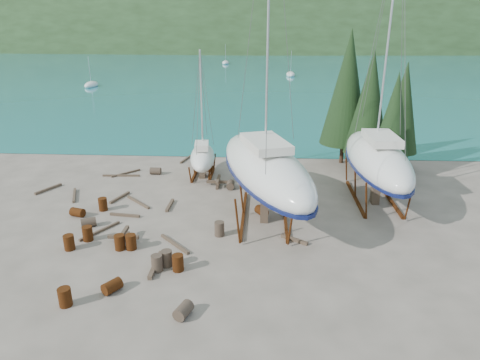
# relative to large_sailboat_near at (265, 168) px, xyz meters

# --- Properties ---
(ground) EXTENTS (600.00, 600.00, 0.00)m
(ground) POSITION_rel_large_sailboat_near_xyz_m (-4.10, -2.20, -3.36)
(ground) COLOR #5F554B
(ground) RESTS_ON ground
(bay_water) EXTENTS (700.00, 700.00, 0.00)m
(bay_water) POSITION_rel_large_sailboat_near_xyz_m (-4.10, 312.80, -3.35)
(bay_water) COLOR #1C6E8D
(bay_water) RESTS_ON ground
(far_hill) EXTENTS (800.00, 360.00, 110.00)m
(far_hill) POSITION_rel_large_sailboat_near_xyz_m (-4.10, 317.80, -3.36)
(far_hill) COLOR #23361B
(far_hill) RESTS_ON ground
(far_house_left) EXTENTS (6.60, 5.60, 5.60)m
(far_house_left) POSITION_rel_large_sailboat_near_xyz_m (-64.10, 187.80, -0.43)
(far_house_left) COLOR beige
(far_house_left) RESTS_ON ground
(far_house_center) EXTENTS (6.60, 5.60, 5.60)m
(far_house_center) POSITION_rel_large_sailboat_near_xyz_m (-24.10, 187.80, -0.43)
(far_house_center) COLOR beige
(far_house_center) RESTS_ON ground
(far_house_right) EXTENTS (6.60, 5.60, 5.60)m
(far_house_right) POSITION_rel_large_sailboat_near_xyz_m (25.90, 187.80, -0.43)
(far_house_right) COLOR beige
(far_house_right) RESTS_ON ground
(cypress_near_right) EXTENTS (3.60, 3.60, 10.00)m
(cypress_near_right) POSITION_rel_large_sailboat_near_xyz_m (8.40, 9.80, 2.43)
(cypress_near_right) COLOR black
(cypress_near_right) RESTS_ON ground
(cypress_mid_right) EXTENTS (3.06, 3.06, 8.50)m
(cypress_mid_right) POSITION_rel_large_sailboat_near_xyz_m (9.90, 7.80, 1.56)
(cypress_mid_right) COLOR black
(cypress_mid_right) RESTS_ON ground
(cypress_back_left) EXTENTS (4.14, 4.14, 11.50)m
(cypress_back_left) POSITION_rel_large_sailboat_near_xyz_m (6.90, 11.80, 3.30)
(cypress_back_left) COLOR black
(cypress_back_left) RESTS_ON ground
(cypress_far_right) EXTENTS (3.24, 3.24, 9.00)m
(cypress_far_right) POSITION_rel_large_sailboat_near_xyz_m (11.40, 10.80, 1.85)
(cypress_far_right) COLOR black
(cypress_far_right) RESTS_ON ground
(moored_boat_left) EXTENTS (2.00, 5.00, 6.05)m
(moored_boat_left) POSITION_rel_large_sailboat_near_xyz_m (-34.10, 57.80, -2.97)
(moored_boat_left) COLOR silver
(moored_boat_left) RESTS_ON ground
(moored_boat_mid) EXTENTS (2.00, 5.00, 6.05)m
(moored_boat_mid) POSITION_rel_large_sailboat_near_xyz_m (5.90, 77.80, -2.97)
(moored_boat_mid) COLOR silver
(moored_boat_mid) RESTS_ON ground
(moored_boat_far) EXTENTS (2.00, 5.00, 6.05)m
(moored_boat_far) POSITION_rel_large_sailboat_near_xyz_m (-12.10, 107.80, -2.97)
(moored_boat_far) COLOR silver
(moored_boat_far) RESTS_ON ground
(large_sailboat_near) EXTENTS (7.89, 13.80, 20.88)m
(large_sailboat_near) POSITION_rel_large_sailboat_near_xyz_m (0.00, 0.00, 0.00)
(large_sailboat_near) COLOR silver
(large_sailboat_near) RESTS_ON ground
(large_sailboat_far) EXTENTS (3.71, 11.92, 18.74)m
(large_sailboat_far) POSITION_rel_large_sailboat_near_xyz_m (7.72, 3.25, -0.30)
(large_sailboat_far) COLOR silver
(large_sailboat_far) RESTS_ON ground
(small_sailboat_shore) EXTENTS (2.63, 6.42, 10.00)m
(small_sailboat_shore) POSITION_rel_large_sailboat_near_xyz_m (-5.06, 7.55, -1.70)
(small_sailboat_shore) COLOR silver
(small_sailboat_shore) RESTS_ON ground
(worker) EXTENTS (0.68, 0.80, 1.84)m
(worker) POSITION_rel_large_sailboat_near_xyz_m (0.62, 1.92, -2.43)
(worker) COLOR navy
(worker) RESTS_ON ground
(drum_0) EXTENTS (0.58, 0.58, 0.88)m
(drum_0) POSITION_rel_large_sailboat_near_xyz_m (-10.80, -4.96, -2.92)
(drum_0) COLOR #5B300F
(drum_0) RESTS_ON ground
(drum_1) EXTENTS (0.85, 1.03, 0.58)m
(drum_1) POSITION_rel_large_sailboat_near_xyz_m (-3.43, -10.32, -3.07)
(drum_1) COLOR #2D2823
(drum_1) RESTS_ON ground
(drum_2) EXTENTS (1.01, 0.81, 0.58)m
(drum_2) POSITION_rel_large_sailboat_near_xyz_m (-12.15, -0.70, -3.07)
(drum_2) COLOR #5B300F
(drum_2) RESTS_ON ground
(drum_3) EXTENTS (0.58, 0.58, 0.88)m
(drum_3) POSITION_rel_large_sailboat_near_xyz_m (-8.82, -9.88, -2.92)
(drum_3) COLOR #5B300F
(drum_3) RESTS_ON ground
(drum_4) EXTENTS (1.05, 0.92, 0.58)m
(drum_4) POSITION_rel_large_sailboat_near_xyz_m (-4.81, 8.74, -3.07)
(drum_4) COLOR #5B300F
(drum_4) RESTS_ON ground
(drum_5) EXTENTS (0.58, 0.58, 0.88)m
(drum_5) POSITION_rel_large_sailboat_near_xyz_m (-2.64, -2.83, -2.92)
(drum_5) COLOR #2D2823
(drum_5) RESTS_ON ground
(drum_6) EXTENTS (0.97, 1.05, 0.58)m
(drum_6) POSITION_rel_large_sailboat_near_xyz_m (-0.17, 0.19, -3.07)
(drum_6) COLOR #5B300F
(drum_6) RESTS_ON ground
(drum_7) EXTENTS (0.58, 0.58, 0.88)m
(drum_7) POSITION_rel_large_sailboat_near_xyz_m (-4.35, -6.74, -2.92)
(drum_7) COLOR #5B300F
(drum_7) RESTS_ON ground
(drum_8) EXTENTS (0.58, 0.58, 0.88)m
(drum_8) POSITION_rel_large_sailboat_near_xyz_m (-10.83, 0.35, -2.92)
(drum_8) COLOR #5B300F
(drum_8) RESTS_ON ground
(drum_9) EXTENTS (0.89, 0.59, 0.58)m
(drum_9) POSITION_rel_large_sailboat_near_xyz_m (-9.06, 7.74, -3.07)
(drum_9) COLOR #2D2823
(drum_9) RESTS_ON ground
(drum_10) EXTENTS (0.58, 0.58, 0.88)m
(drum_10) POSITION_rel_large_sailboat_near_xyz_m (-10.19, -3.86, -2.92)
(drum_10) COLOR #5B300F
(drum_10) RESTS_ON ground
(drum_11) EXTENTS (0.59, 0.88, 0.58)m
(drum_11) POSITION_rel_large_sailboat_near_xyz_m (-2.57, 4.86, -3.07)
(drum_11) COLOR #2D2823
(drum_11) RESTS_ON ground
(drum_12) EXTENTS (0.98, 1.05, 0.58)m
(drum_12) POSITION_rel_large_sailboat_near_xyz_m (-7.09, -8.73, -3.07)
(drum_12) COLOR #5B300F
(drum_12) RESTS_ON ground
(drum_13) EXTENTS (0.58, 0.58, 0.88)m
(drum_13) POSITION_rel_large_sailboat_near_xyz_m (-8.00, -4.78, -2.92)
(drum_13) COLOR #5B300F
(drum_13) RESTS_ON ground
(drum_14) EXTENTS (0.58, 0.58, 0.88)m
(drum_14) POSITION_rel_large_sailboat_near_xyz_m (-7.39, -4.71, -2.92)
(drum_14) COLOR #5B300F
(drum_14) RESTS_ON ground
(drum_15) EXTENTS (1.05, 0.92, 0.58)m
(drum_15) POSITION_rel_large_sailboat_near_xyz_m (-10.86, -2.11, -3.07)
(drum_15) COLOR #2D2823
(drum_15) RESTS_ON ground
(drum_16) EXTENTS (0.58, 0.58, 0.88)m
(drum_16) POSITION_rel_large_sailboat_near_xyz_m (-5.02, -6.34, -2.92)
(drum_16) COLOR #2D2823
(drum_16) RESTS_ON ground
(drum_17) EXTENTS (0.58, 0.58, 0.88)m
(drum_17) POSITION_rel_large_sailboat_near_xyz_m (-5.41, -6.83, -2.92)
(drum_17) COLOR #2D2823
(drum_17) RESTS_ON ground
(timber_0) EXTENTS (1.94, 2.02, 0.14)m
(timber_0) POSITION_rel_large_sailboat_near_xyz_m (-11.57, 7.66, -3.29)
(timber_0) COLOR brown
(timber_0) RESTS_ON ground
(timber_1) EXTENTS (1.55, 1.11, 0.19)m
(timber_1) POSITION_rel_large_sailboat_near_xyz_m (1.76, -3.28, -3.26)
(timber_1) COLOR brown
(timber_1) RESTS_ON ground
(timber_2) EXTENTS (1.18, 2.15, 0.19)m
(timber_2) POSITION_rel_large_sailboat_near_xyz_m (-16.29, 3.72, -3.26)
(timber_2) COLOR brown
(timber_2) RESTS_ON ground
(timber_3) EXTENTS (1.63, 2.60, 0.15)m
(timber_3) POSITION_rel_large_sailboat_near_xyz_m (-9.90, -2.80, -3.28)
(timber_3) COLOR brown
(timber_3) RESTS_ON ground
(timber_4) EXTENTS (0.88, 2.08, 0.17)m
(timber_4) POSITION_rel_large_sailboat_near_xyz_m (-10.38, 2.40, -3.27)
(timber_4) COLOR brown
(timber_4) RESTS_ON ground
(timber_5) EXTENTS (2.04, 2.12, 0.16)m
(timber_5) POSITION_rel_large_sailboat_near_xyz_m (-5.06, -4.16, -3.28)
(timber_5) COLOR brown
(timber_5) RESTS_ON ground
(timber_6) EXTENTS (0.84, 1.60, 0.19)m
(timber_6) POSITION_rel_large_sailboat_near_xyz_m (-5.53, 10.97, -3.26)
(timber_6) COLOR brown
(timber_6) RESTS_ON ground
(timber_8) EXTENTS (0.22, 1.94, 0.19)m
(timber_8) POSITION_rel_large_sailboat_near_xyz_m (-6.49, 1.22, -3.26)
(timber_8) COLOR brown
(timber_8) RESTS_ON ground
(timber_9) EXTENTS (0.71, 2.30, 0.15)m
(timber_9) POSITION_rel_large_sailboat_near_xyz_m (-7.24, 11.80, -3.28)
(timber_9) COLOR brown
(timber_9) RESTS_ON ground
(timber_11) EXTENTS (2.14, 2.08, 0.15)m
(timber_11) POSITION_rel_large_sailboat_near_xyz_m (-8.82, 1.66, -3.28)
(timber_11) COLOR brown
(timber_11) RESTS_ON ground
(timber_12) EXTENTS (2.04, 0.43, 0.17)m
(timber_12) POSITION_rel_large_sailboat_near_xyz_m (-9.09, -0.51, -3.27)
(timber_12) COLOR brown
(timber_12) RESTS_ON ground
(timber_15) EXTENTS (3.05, 0.29, 0.15)m
(timber_15) POSITION_rel_large_sailboat_near_xyz_m (-11.78, 7.06, -3.28)
(timber_15) COLOR brown
(timber_15) RESTS_ON ground
(timber_16) EXTENTS (0.23, 2.50, 0.23)m
(timber_16) POSITION_rel_large_sailboat_near_xyz_m (-5.58, -6.47, -3.24)
(timber_16) COLOR brown
(timber_16) RESTS_ON ground
(timber_17) EXTENTS (1.12, 2.54, 0.16)m
(timber_17) POSITION_rel_large_sailboat_near_xyz_m (-13.82, 2.63, -3.28)
(timber_17) COLOR brown
(timber_17) RESTS_ON ground
(timber_pile_fore) EXTENTS (1.80, 1.80, 0.60)m
(timber_pile_fore) POSITION_rel_large_sailboat_near_xyz_m (-8.10, -3.89, -3.06)
(timber_pile_fore) COLOR brown
(timber_pile_fore) RESTS_ON ground
(timber_pile_aft) EXTENTS (1.80, 1.80, 0.60)m
(timber_pile_aft) POSITION_rel_large_sailboat_near_xyz_m (-3.58, 5.42, -3.06)
(timber_pile_aft) COLOR brown
(timber_pile_aft) RESTS_ON ground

